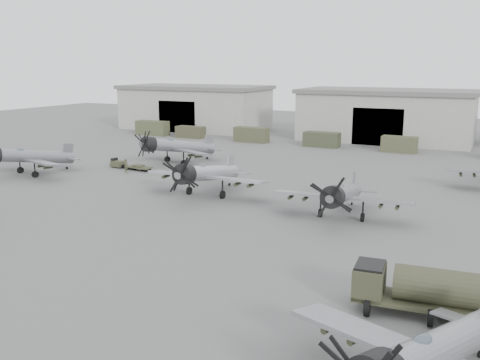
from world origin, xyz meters
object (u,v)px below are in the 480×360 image
object	(u,v)px
ground_crew	(126,166)
aircraft_mid_1	(205,174)
aircraft_mid_2	(342,195)
fuel_tanker	(419,287)
tug_trailer	(125,165)
aircraft_near_2	(428,355)
aircraft_far_0	(174,146)
aircraft_mid_0	(25,157)

from	to	relation	value
ground_crew	aircraft_mid_1	bearing A→B (deg)	-124.72
aircraft_mid_2	fuel_tanker	distance (m)	17.58
tug_trailer	aircraft_mid_1	bearing A→B (deg)	-20.94
aircraft_near_2	aircraft_far_0	bearing A→B (deg)	152.55
aircraft_mid_0	ground_crew	xyz separation A→B (m)	(9.71, 6.37, -1.38)
aircraft_mid_0	fuel_tanker	world-z (taller)	aircraft_mid_0
aircraft_mid_2	ground_crew	world-z (taller)	aircraft_mid_2
fuel_tanker	tug_trailer	world-z (taller)	fuel_tanker
aircraft_near_2	tug_trailer	bearing A→B (deg)	159.65
aircraft_mid_2	aircraft_far_0	size ratio (longest dim) A/B	0.95
aircraft_mid_2	aircraft_far_0	xyz separation A→B (m)	(-26.78, 15.49, 0.16)
aircraft_mid_2	tug_trailer	size ratio (longest dim) A/B	1.91
aircraft_mid_1	aircraft_near_2	bearing A→B (deg)	-46.64
aircraft_mid_1	fuel_tanker	distance (m)	28.56
fuel_tanker	tug_trailer	xyz separation A→B (m)	(-38.94, 25.38, -1.05)
aircraft_mid_2	aircraft_mid_1	bearing A→B (deg)	168.53
aircraft_mid_0	aircraft_mid_1	xyz separation A→B (m)	(24.10, 0.33, 0.06)
aircraft_near_2	aircraft_mid_0	size ratio (longest dim) A/B	0.99
aircraft_mid_0	aircraft_far_0	size ratio (longest dim) A/B	0.98
aircraft_far_0	aircraft_near_2	bearing A→B (deg)	-23.66
aircraft_near_2	aircraft_far_0	world-z (taller)	aircraft_far_0
ground_crew	aircraft_far_0	bearing A→B (deg)	-26.11
aircraft_mid_1	fuel_tanker	bearing A→B (deg)	-37.54
aircraft_far_0	tug_trailer	size ratio (longest dim) A/B	2.01
fuel_tanker	ground_crew	world-z (taller)	fuel_tanker
aircraft_mid_0	fuel_tanker	distance (m)	49.82
aircraft_far_0	ground_crew	size ratio (longest dim) A/B	7.29
aircraft_near_2	ground_crew	size ratio (longest dim) A/B	7.10
aircraft_far_0	aircraft_mid_2	bearing A→B (deg)	-7.00
fuel_tanker	aircraft_mid_2	bearing A→B (deg)	113.70
aircraft_mid_2	aircraft_near_2	bearing A→B (deg)	-71.23
aircraft_far_0	fuel_tanker	xyz separation A→B (m)	(35.23, -30.89, -0.81)
aircraft_near_2	aircraft_mid_2	bearing A→B (deg)	132.15
ground_crew	aircraft_near_2	bearing A→B (deg)	-141.05
aircraft_mid_0	tug_trailer	xyz separation A→B (m)	(7.92, 8.47, -1.78)
aircraft_mid_2	fuel_tanker	bearing A→B (deg)	-65.37
fuel_tanker	aircraft_mid_1	bearing A→B (deg)	137.79
aircraft_mid_2	ground_crew	distance (m)	29.79
aircraft_mid_1	ground_crew	distance (m)	15.67
aircraft_far_0	ground_crew	distance (m)	7.98
aircraft_near_2	aircraft_far_0	distance (m)	53.50
fuel_tanker	ground_crew	xyz separation A→B (m)	(-37.14, 23.28, -0.65)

